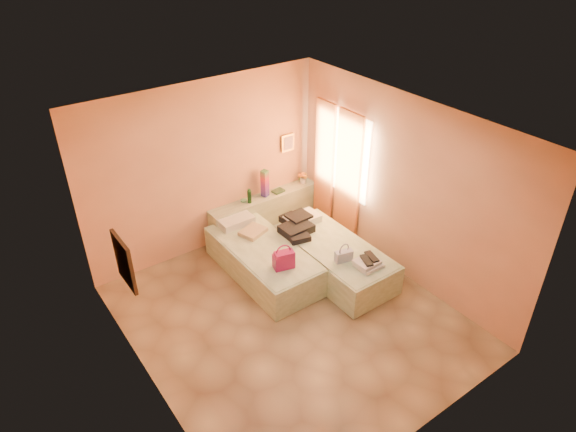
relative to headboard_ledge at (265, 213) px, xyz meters
The scene contains 16 objects.
ground 2.34m from the headboard_ledge, 114.90° to the right, with size 4.50×4.50×0.00m, color tan.
room_walls 2.25m from the headboard_ledge, 116.65° to the right, with size 4.02×4.51×2.81m.
headboard_ledge is the anchor object (origin of this frame).
bed_left 1.28m from the headboard_ledge, 124.64° to the right, with size 0.90×2.00×0.50m, color beige.
bed_right 1.65m from the headboard_ledge, 83.94° to the right, with size 0.90×2.00×0.50m, color beige.
water_bottle 0.55m from the headboard_ledge, behind, with size 0.07×0.07×0.24m, color #163E1F.
rainbow_box 0.56m from the headboard_ledge, 29.84° to the left, with size 0.11×0.11×0.48m, color #A41456.
small_dish 0.51m from the headboard_ledge, 169.34° to the left, with size 0.11×0.11×0.03m, color #53986D.
green_book 0.44m from the headboard_ledge, ahead, with size 0.20×0.14×0.03m, color #26472D.
flower_vase 0.94m from the headboard_ledge, ahead, with size 0.19×0.19×0.24m, color silver.
magenta_handbag 1.83m from the headboard_ledge, 114.98° to the right, with size 0.29×0.16×0.27m, color #A41456.
khaki_garment 0.94m from the headboard_ledge, 135.08° to the right, with size 0.39×0.31×0.07m, color tan.
clothes_pile 1.05m from the headboard_ledge, 91.70° to the right, with size 0.54×0.54×0.16m, color black.
blue_handbag 2.03m from the headboard_ledge, 89.11° to the right, with size 0.26×0.11×0.17m, color #3D5993.
towel_stack 2.35m from the headboard_ledge, 84.37° to the right, with size 0.35×0.30×0.10m, color silver.
sandal_pair 2.35m from the headboard_ledge, 83.64° to the right, with size 0.20×0.27×0.03m, color black.
Camera 1 is at (-3.15, -4.28, 4.98)m, focal length 32.00 mm.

